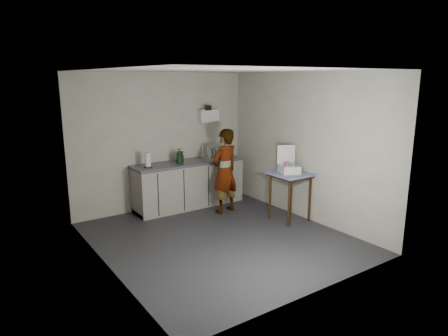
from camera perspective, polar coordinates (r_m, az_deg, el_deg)
ground at (r=6.46m, az=-0.52°, el=-9.97°), size 4.00×4.00×0.00m
wall_back at (r=7.78m, az=-8.77°, el=3.78°), size 3.60×0.02×2.60m
wall_right at (r=7.21m, az=11.37°, el=2.98°), size 0.02×4.00×2.60m
wall_left at (r=5.31m, az=-16.79°, el=-0.80°), size 0.02×4.00×2.60m
ceiling at (r=5.95m, az=-0.57°, el=13.73°), size 3.60×4.00×0.01m
kitchen_counter at (r=7.89m, az=-5.02°, el=-2.48°), size 2.24×0.62×0.91m
wall_shelf at (r=8.14m, az=-2.27°, el=7.49°), size 0.42×0.18×0.37m
side_table at (r=7.13m, az=9.46°, el=-1.55°), size 0.67×0.67×0.86m
standing_man at (r=7.43m, az=0.12°, el=-0.45°), size 0.64×0.48×1.59m
soap_bottle at (r=7.57m, az=-6.43°, el=1.71°), size 0.16×0.16×0.29m
soda_can at (r=7.77m, az=-5.98°, el=1.41°), size 0.07×0.07×0.13m
dark_bottle at (r=7.67m, az=-6.12°, el=1.61°), size 0.06×0.06×0.22m
paper_towel at (r=7.34m, az=-10.84°, el=1.09°), size 0.15×0.15×0.27m
dish_rack at (r=8.10m, az=-1.69°, el=1.90°), size 0.36×0.27×0.25m
bakery_box at (r=7.09m, az=9.24°, el=0.17°), size 0.44×0.44×0.47m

